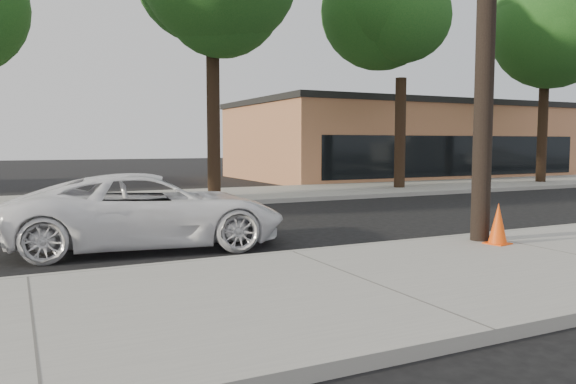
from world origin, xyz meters
name	(u,v)px	position (x,y,z in m)	size (l,w,h in m)	color
ground	(245,240)	(0.00, 0.00, 0.00)	(120.00, 120.00, 0.00)	black
near_sidewalk	(366,285)	(0.00, -4.30, 0.07)	(90.00, 4.40, 0.15)	gray
far_sidewalk	(151,199)	(0.00, 8.50, 0.07)	(90.00, 5.00, 0.15)	gray
curb_near	(291,255)	(0.00, -2.10, 0.07)	(90.00, 0.12, 0.16)	#9E9B93
building_main	(399,142)	(16.00, 16.00, 2.00)	(18.00, 10.00, 4.00)	#B9714D
tree_d	(408,31)	(10.20, 7.95, 6.37)	(4.50, 4.35, 8.75)	black
tree_e	(552,39)	(18.21, 7.74, 6.70)	(4.80, 4.65, 9.25)	black
police_cruiser	(150,210)	(-1.86, 0.08, 0.69)	(2.30, 4.99, 1.39)	white
traffic_cone	(498,224)	(3.60, -3.13, 0.51)	(0.44, 0.44, 0.74)	#FC4E0D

